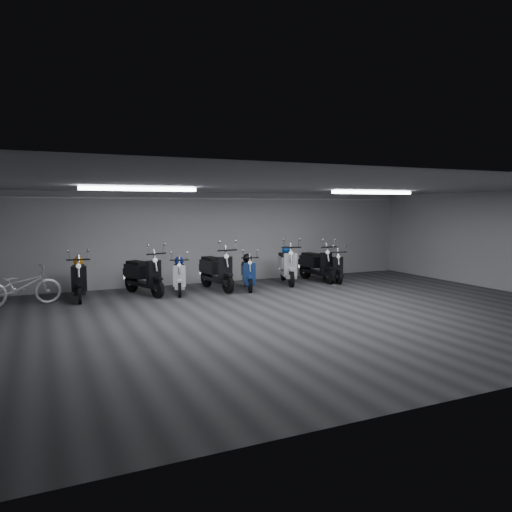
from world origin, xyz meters
name	(u,v)px	position (x,y,z in m)	size (l,w,h in m)	color
floor	(288,315)	(0.00, 0.00, -0.01)	(14.00, 10.00, 0.01)	#333336
ceiling	(289,186)	(0.00, 0.00, 2.80)	(14.00, 10.00, 0.01)	gray
back_wall	(212,238)	(0.00, 5.00, 1.40)	(14.00, 0.01, 2.80)	#B0B0B3
front_wall	(482,286)	(0.00, -5.00, 1.40)	(14.00, 0.01, 2.80)	#B0B0B3
right_wall	(511,242)	(7.00, 0.00, 1.40)	(0.01, 10.00, 2.80)	#B0B0B3
fluor_strip_left	(139,189)	(-3.00, 1.00, 2.74)	(2.40, 0.18, 0.08)	white
fluor_strip_right	(373,192)	(3.00, 1.00, 2.74)	(2.40, 0.18, 0.08)	white
conduit	(213,199)	(0.00, 4.92, 2.62)	(0.05, 0.05, 13.60)	white
scooter_0	(79,273)	(-4.06, 3.71, 0.68)	(0.61, 1.82, 1.35)	black
scooter_1	(144,269)	(-2.42, 3.69, 0.72)	(0.64, 1.93, 1.44)	black
scooter_2	(179,272)	(-1.50, 3.48, 0.61)	(0.55, 1.64, 1.22)	silver
scooter_3	(217,264)	(-0.37, 3.60, 0.74)	(0.66, 1.98, 1.48)	black
scooter_4	(248,269)	(0.48, 3.31, 0.60)	(0.54, 1.62, 1.21)	navy
scooter_6	(287,260)	(2.00, 3.79, 0.73)	(0.65, 1.96, 1.46)	silver
scooter_7	(317,259)	(3.07, 3.80, 0.71)	(0.63, 1.90, 1.42)	black
scooter_8	(333,262)	(3.50, 3.55, 0.61)	(0.55, 1.65, 1.23)	black
bicycle	(20,282)	(-5.39, 3.48, 0.58)	(0.64, 1.80, 1.17)	white
helmet_0	(247,258)	(0.55, 3.53, 0.88)	(0.27, 0.27, 0.27)	black
helmet_1	(286,250)	(2.08, 4.05, 1.02)	(0.24, 0.24, 0.24)	#0D3F93
helmet_2	(78,261)	(-4.04, 3.96, 0.96)	(0.25, 0.25, 0.25)	orange
helmet_3	(179,261)	(-1.44, 3.70, 0.88)	(0.25, 0.25, 0.25)	navy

